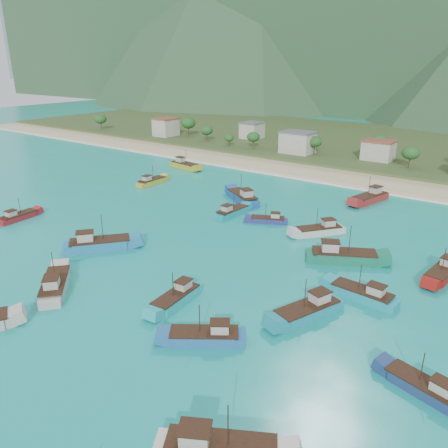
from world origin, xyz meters
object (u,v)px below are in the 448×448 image
Objects in this scene: boat_26 at (18,217)px; boat_8 at (342,257)px; boat_15 at (232,212)px; boat_13 at (370,198)px; boat_21 at (206,337)px; boat_4 at (268,220)px; boat_6 at (152,182)px; boat_23 at (320,231)px; boat_22 at (243,198)px; boat_3 at (363,295)px; boat_10 at (99,245)px; boat_11 at (184,166)px; boat_25 at (55,286)px; boat_12 at (443,273)px; boat_9 at (308,311)px; boat_18 at (177,298)px; boat_1 at (425,389)px.

boat_8 is at bearing 13.26° from boat_26.
boat_13 is at bearing 56.27° from boat_15.
boat_15 is 1.02× the size of boat_21.
boat_4 is 45.44m from boat_21.
boat_23 is at bearing -8.42° from boat_6.
boat_21 is 63.46m from boat_26.
boat_22 is at bearing 49.60° from boat_13.
boat_3 is 48.28m from boat_10.
boat_15 reaches higher than boat_4.
boat_13 is (62.45, -0.03, 0.06)m from boat_11.
boat_10 is at bearing 76.25° from boat_13.
boat_15 is at bearing 112.92° from boat_10.
boat_11 reaches higher than boat_3.
boat_10 is at bearing 83.83° from boat_23.
boat_10 is at bearing 69.28° from boat_25.
boat_12 is 25.22m from boat_23.
boat_8 is (64.90, -17.02, 0.28)m from boat_6.
boat_9 is 38.70m from boat_25.
boat_13 is 28.06m from boat_23.
boat_22 is at bearing 59.65° from boat_3.
boat_25 is (-34.88, -16.78, 0.03)m from boat_9.
boat_13 is at bearing -22.61° from boat_22.
boat_18 is at bearing 54.70° from boat_12.
boat_26 is (-2.40, -39.33, -0.10)m from boat_6.
boat_4 is 9.47m from boat_15.
boat_12 is at bearing -7.61° from boat_25.
boat_26 is (-58.36, -32.21, -0.15)m from boat_23.
boat_6 is at bearing 77.35° from boat_1.
boat_1 is at bearing -98.35° from boat_22.
boat_11 is at bearing 156.34° from boat_10.
boat_18 is 53.30m from boat_26.
boat_9 reaches higher than boat_21.
boat_25 reaches higher than boat_21.
boat_23 reaches higher than boat_3.
boat_3 is 34.94m from boat_4.
boat_18 is (-17.37, -8.12, -0.15)m from boat_9.
boat_15 is at bearing -70.97° from boat_18.
boat_8 reaches higher than boat_4.
boat_6 is (-43.91, 7.48, 0.18)m from boat_4.
boat_18 is at bearing -11.05° from boat_26.
boat_13 is 66.08m from boat_18.
boat_12 is at bearing 12.69° from boat_26.
boat_4 is 0.82× the size of boat_12.
boat_25 reaches higher than boat_18.
boat_3 is at bearing -93.80° from boat_22.
boat_23 is (25.35, -9.05, -0.23)m from boat_22.
boat_1 is 0.74× the size of boat_13.
boat_26 reaches higher than boat_1.
boat_12 is 0.82× the size of boat_22.
boat_13 is 1.30× the size of boat_21.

